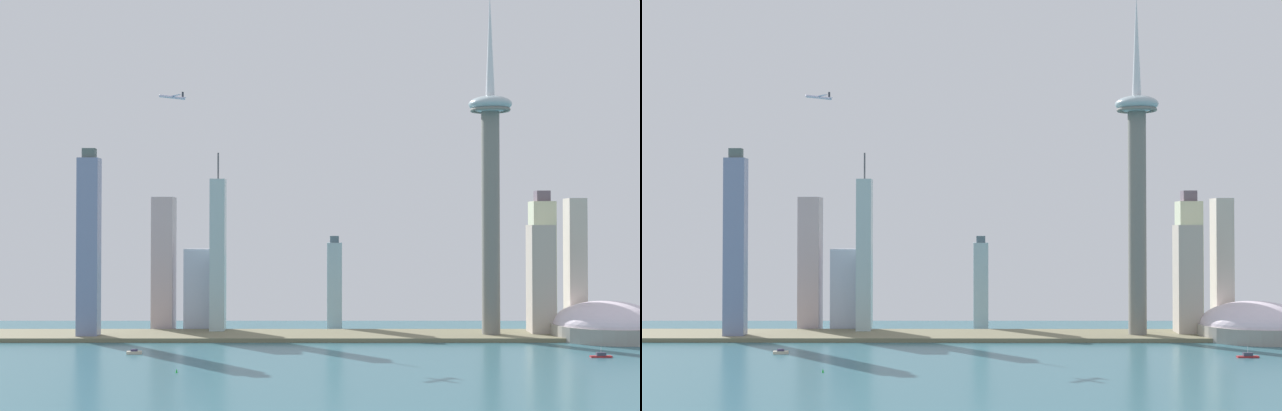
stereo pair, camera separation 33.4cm
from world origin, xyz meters
TOP-DOWN VIEW (x-y plane):
  - waterfront_pier at (0.00, 511.84)m, footprint 704.22×74.82m
  - observation_tower at (189.54, 507.31)m, footprint 40.52×40.52m
  - stadium_dome at (296.43, 499.23)m, footprint 104.30×104.30m
  - skyscraper_0 at (-184.81, 497.25)m, footprint 19.49×15.80m
  - skyscraper_1 at (-69.55, 536.84)m, footprint 14.45×18.40m
  - skyscraper_2 at (259.41, 595.13)m, footprint 23.34×26.25m
  - skyscraper_3 at (44.01, 576.59)m, footprint 14.87×20.21m
  - skyscraper_4 at (-127.26, 566.65)m, footprint 21.22×26.10m
  - skyscraper_5 at (278.57, 542.26)m, footprint 17.23×24.47m
  - skyscraper_6 at (239.68, 520.32)m, footprint 22.83×26.52m
  - skyscraper_7 at (-92.20, 562.93)m, footprint 25.81×24.29m
  - boat_0 at (-123.10, 403.49)m, footprint 12.54×5.55m
  - boat_2 at (254.32, 384.83)m, footprint 17.35×5.45m
  - channel_buoy_0 at (-73.41, 309.34)m, footprint 1.57×1.57m
  - airplane at (-116.09, 545.99)m, footprint 24.49×22.74m

SIDE VIEW (x-z plane):
  - boat_2 at x=254.32m, z-range -2.94..5.75m
  - channel_buoy_0 at x=-73.41m, z-range 0.00..2.88m
  - boat_0 at x=-123.10m, z-range -0.47..3.47m
  - waterfront_pier at x=0.00m, z-range 0.00..3.80m
  - stadium_dome at x=296.43m, z-range -9.41..33.53m
  - skyscraper_7 at x=-92.20m, z-range 0.00..81.94m
  - skyscraper_3 at x=44.01m, z-range -2.13..92.66m
  - skyscraper_6 at x=239.68m, z-range 0.00..105.84m
  - skyscraper_5 at x=278.57m, z-range 0.00..131.81m
  - skyscraper_4 at x=-127.26m, z-range 0.00..133.69m
  - skyscraper_2 at x=259.41m, z-range -3.41..137.82m
  - skyscraper_1 at x=-69.55m, z-range -12.66..163.35m
  - skyscraper_0 at x=-184.81m, z-range -2.81..174.13m
  - observation_tower at x=189.54m, z-range -8.65..317.51m
  - airplane at x=-116.09m, z-range 227.88..235.70m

